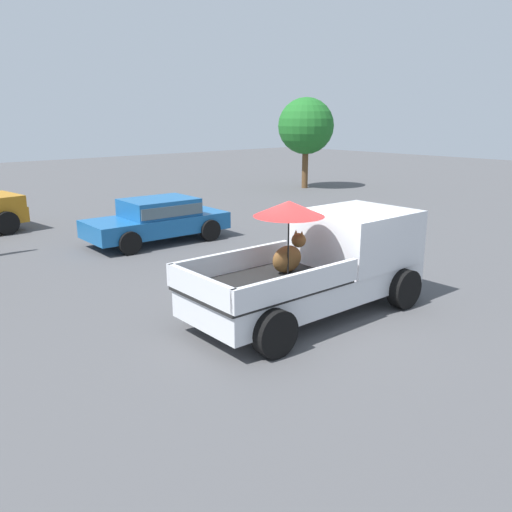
{
  "coord_description": "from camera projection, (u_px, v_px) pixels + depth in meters",
  "views": [
    {
      "loc": [
        -7.25,
        -6.6,
        3.78
      ],
      "look_at": [
        -0.56,
        0.9,
        1.1
      ],
      "focal_mm": 37.18,
      "sensor_mm": 36.0,
      "label": 1
    }
  ],
  "objects": [
    {
      "name": "ground_plane",
      "position": [
        308.0,
        314.0,
        10.39
      ],
      "size": [
        80.0,
        80.0,
        0.0
      ],
      "primitive_type": "plane",
      "color": "#4C4C4F"
    },
    {
      "name": "pickup_truck_main",
      "position": [
        325.0,
        262.0,
        10.43
      ],
      "size": [
        5.11,
        2.38,
        2.28
      ],
      "rotation": [
        0.0,
        0.0,
        -0.03
      ],
      "color": "black",
      "rests_on": "ground"
    },
    {
      "name": "parked_sedan_far",
      "position": [
        158.0,
        218.0,
        16.14
      ],
      "size": [
        4.38,
        2.13,
        1.33
      ],
      "rotation": [
        0.0,
        0.0,
        3.1
      ],
      "color": "black",
      "rests_on": "ground"
    },
    {
      "name": "tree_by_lot",
      "position": [
        306.0,
        126.0,
        27.59
      ],
      "size": [
        2.91,
        2.91,
        4.69
      ],
      "color": "brown",
      "rests_on": "ground"
    }
  ]
}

